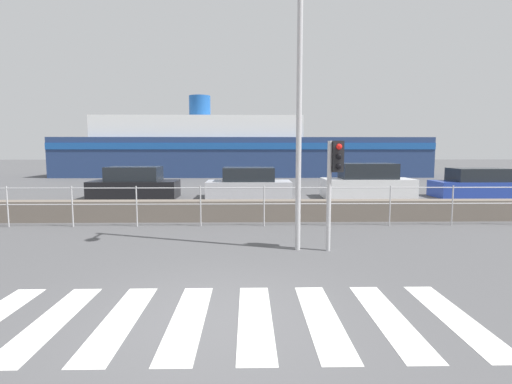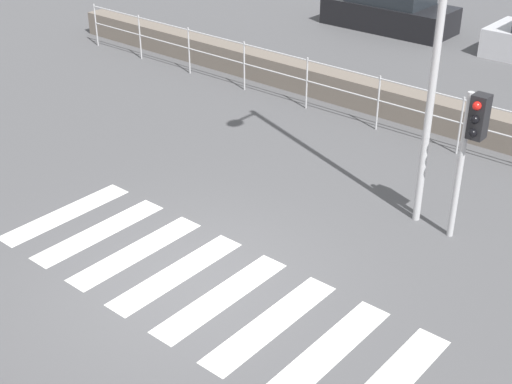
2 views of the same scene
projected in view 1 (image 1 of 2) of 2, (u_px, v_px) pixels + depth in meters
ground_plane at (214, 320)px, 5.33m from camera, size 160.00×160.00×0.00m
crosswalk at (222, 319)px, 5.34m from camera, size 6.75×2.40×0.01m
seawall at (234, 211)px, 12.62m from camera, size 22.83×0.55×0.65m
harbor_fence at (232, 200)px, 11.70m from camera, size 20.58×0.04×1.20m
traffic_light_far at (335, 171)px, 8.74m from camera, size 0.34×0.32×2.45m
streetlamp at (301, 59)px, 8.44m from camera, size 0.32×0.97×6.84m
ferry_boat at (234, 151)px, 34.30m from camera, size 30.30×6.81×6.74m
parked_car_black at (134, 185)px, 18.56m from camera, size 3.99×1.72×1.45m
parked_car_silver at (249, 185)px, 18.66m from camera, size 3.92×1.77×1.41m
parked_car_white at (367, 183)px, 18.76m from camera, size 4.18×1.71×1.60m
parked_car_blue at (477, 185)px, 18.87m from camera, size 4.03×1.72×1.36m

